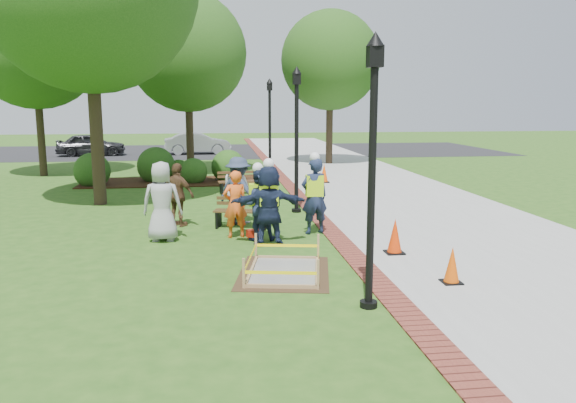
{
  "coord_description": "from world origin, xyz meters",
  "views": [
    {
      "loc": [
        -1.14,
        -11.3,
        3.22
      ],
      "look_at": [
        0.5,
        1.2,
        1.0
      ],
      "focal_mm": 35.0,
      "sensor_mm": 36.0,
      "label": 1
    }
  ],
  "objects": [
    {
      "name": "bench_near",
      "position": [
        -0.46,
        3.06,
        0.25
      ],
      "size": [
        1.53,
        0.83,
        0.79
      ],
      "color": "#513A1B",
      "rests_on": "ground"
    },
    {
      "name": "parking_lot",
      "position": [
        0.0,
        27.0,
        0.0
      ],
      "size": [
        36.0,
        12.0,
        0.01
      ],
      "primitive_type": "cube",
      "color": "black",
      "rests_on": "ground"
    },
    {
      "name": "hivis_worker_b",
      "position": [
        1.28,
        2.17,
        1.0
      ],
      "size": [
        0.68,
        0.52,
        2.04
      ],
      "color": "#18253F",
      "rests_on": "ground"
    },
    {
      "name": "casual_person_b",
      "position": [
        -0.68,
        2.03,
        0.81
      ],
      "size": [
        0.57,
        0.43,
        1.63
      ],
      "color": "#F85D1D",
      "rests_on": "ground"
    },
    {
      "name": "cone_far",
      "position": [
        3.27,
        10.99,
        0.37
      ],
      "size": [
        0.39,
        0.39,
        0.78
      ],
      "color": "black",
      "rests_on": "ground"
    },
    {
      "name": "tree_far",
      "position": [
        -8.77,
        14.9,
        5.8
      ],
      "size": [
        5.75,
        5.75,
        8.69
      ],
      "color": "#3D2D1E",
      "rests_on": "ground"
    },
    {
      "name": "sidewalk",
      "position": [
        5.0,
        10.0,
        0.01
      ],
      "size": [
        6.0,
        60.0,
        0.02
      ],
      "primitive_type": "cube",
      "color": "#9E9E99",
      "rests_on": "ground"
    },
    {
      "name": "mulch_bed",
      "position": [
        -3.0,
        12.0,
        0.02
      ],
      "size": [
        7.0,
        3.0,
        0.05
      ],
      "primitive_type": "cube",
      "color": "#381E0F",
      "rests_on": "ground"
    },
    {
      "name": "tree_back",
      "position": [
        -2.24,
        14.74,
        5.42
      ],
      "size": [
        5.26,
        5.26,
        8.06
      ],
      "color": "#3D2D1E",
      "rests_on": "ground"
    },
    {
      "name": "casual_person_c",
      "position": [
        -0.56,
        3.72,
        0.9
      ],
      "size": [
        0.65,
        0.68,
        1.8
      ],
      "color": "silver",
      "rests_on": "ground"
    },
    {
      "name": "shrub_b",
      "position": [
        -3.55,
        12.27,
        0.0
      ],
      "size": [
        1.55,
        1.55,
        1.55
      ],
      "primitive_type": "sphere",
      "color": "#1D4915",
      "rests_on": "ground"
    },
    {
      "name": "lamp_mid",
      "position": [
        1.25,
        5.0,
        2.48
      ],
      "size": [
        0.28,
        0.28,
        4.26
      ],
      "color": "black",
      "rests_on": "ground"
    },
    {
      "name": "shrub_d",
      "position": [
        -0.59,
        12.12,
        0.0
      ],
      "size": [
        1.41,
        1.41,
        1.41
      ],
      "primitive_type": "sphere",
      "color": "#1D4915",
      "rests_on": "ground"
    },
    {
      "name": "cone_front",
      "position": [
        3.05,
        -2.05,
        0.33
      ],
      "size": [
        0.35,
        0.35,
        0.69
      ],
      "color": "black",
      "rests_on": "ground"
    },
    {
      "name": "brick_edging",
      "position": [
        1.75,
        10.0,
        0.01
      ],
      "size": [
        0.5,
        60.0,
        0.03
      ],
      "primitive_type": "cube",
      "color": "maroon",
      "rests_on": "ground"
    },
    {
      "name": "ground",
      "position": [
        0.0,
        0.0,
        0.0
      ],
      "size": [
        100.0,
        100.0,
        0.0
      ],
      "primitive_type": "plane",
      "color": "#285116",
      "rests_on": "ground"
    },
    {
      "name": "parked_car_a",
      "position": [
        -8.68,
        24.57,
        0.0
      ],
      "size": [
        2.54,
        4.81,
        1.5
      ],
      "primitive_type": "imported",
      "rotation": [
        0.0,
        0.0,
        1.69
      ],
      "color": "#2B2B2E",
      "rests_on": "ground"
    },
    {
      "name": "hivis_worker_a",
      "position": [
        0.06,
        1.18,
        0.99
      ],
      "size": [
        0.6,
        0.39,
        2.0
      ],
      "color": "#181F40",
      "rests_on": "ground"
    },
    {
      "name": "casual_person_a",
      "position": [
        -2.39,
        1.9,
        0.94
      ],
      "size": [
        0.63,
        0.43,
        1.88
      ],
      "color": "#9D9D9D",
      "rests_on": "ground"
    },
    {
      "name": "wet_concrete_pad",
      "position": [
        0.13,
        -1.02,
        0.23
      ],
      "size": [
        2.1,
        2.57,
        0.55
      ],
      "color": "#47331E",
      "rests_on": "ground"
    },
    {
      "name": "toolbox",
      "position": [
        -0.22,
        1.99,
        0.09
      ],
      "size": [
        0.41,
        0.3,
        0.18
      ],
      "primitive_type": "cube",
      "rotation": [
        0.0,
        0.0,
        0.28
      ],
      "color": "red",
      "rests_on": "ground"
    },
    {
      "name": "tree_right",
      "position": [
        4.95,
        18.2,
        5.39
      ],
      "size": [
        5.16,
        5.16,
        7.98
      ],
      "color": "#3D2D1E",
      "rests_on": "ground"
    },
    {
      "name": "hivis_worker_c",
      "position": [
        -0.15,
        1.68,
        0.92
      ],
      "size": [
        0.56,
        0.37,
        1.85
      ],
      "color": "#1A1F45",
      "rests_on": "ground"
    },
    {
      "name": "cone_back",
      "position": [
        2.67,
        0.04,
        0.38
      ],
      "size": [
        0.4,
        0.4,
        0.78
      ],
      "color": "black",
      "rests_on": "ground"
    },
    {
      "name": "casual_person_e",
      "position": [
        -0.53,
        3.43,
        0.91
      ],
      "size": [
        0.69,
        0.65,
        1.82
      ],
      "color": "#2E3952",
      "rests_on": "ground"
    },
    {
      "name": "shrub_a",
      "position": [
        -5.91,
        11.32,
        0.0
      ],
      "size": [
        1.41,
        1.41,
        1.41
      ],
      "primitive_type": "sphere",
      "color": "#1D4915",
      "rests_on": "ground"
    },
    {
      "name": "lamp_far",
      "position": [
        1.25,
        13.0,
        2.48
      ],
      "size": [
        0.28,
        0.28,
        4.26
      ],
      "color": "black",
      "rests_on": "ground"
    },
    {
      "name": "bench_far",
      "position": [
        -0.29,
        8.58,
        0.26
      ],
      "size": [
        1.55,
        0.69,
        0.81
      ],
      "color": "brown",
      "rests_on": "ground"
    },
    {
      "name": "casual_person_d",
      "position": [
        -2.12,
        3.46,
        0.84
      ],
      "size": [
        0.64,
        0.58,
        1.67
      ],
      "color": "brown",
      "rests_on": "ground"
    },
    {
      "name": "parked_car_b",
      "position": [
        -2.2,
        24.89,
        0.0
      ],
      "size": [
        2.33,
        4.72,
        1.49
      ],
      "primitive_type": "imported",
      "rotation": [
        0.0,
        0.0,
        1.65
      ],
      "color": "#A5A5AA",
      "rests_on": "ground"
    },
    {
      "name": "shrub_c",
      "position": [
        -2.0,
        11.6,
        0.0
      ],
      "size": [
        1.11,
        1.11,
        1.11
      ],
      "primitive_type": "sphere",
      "color": "#1D4915",
      "rests_on": "ground"
    },
    {
      "name": "shrub_e",
      "position": [
        -2.68,
        12.76,
        0.0
      ],
      "size": [
        0.93,
        0.93,
        0.93
      ],
      "primitive_type": "sphere",
      "color": "#1D4915",
      "rests_on": "ground"
    },
    {
      "name": "lamp_near",
      "position": [
        1.25,
        -3.0,
        2.48
      ],
      "size": [
        0.28,
        0.28,
        4.26
      ],
      "color": "black",
      "rests_on": "ground"
    }
  ]
}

